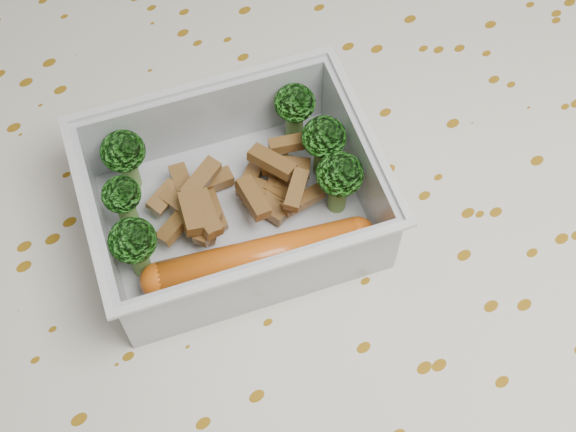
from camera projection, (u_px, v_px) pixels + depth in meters
dining_table at (282, 284)px, 0.58m from camera, size 1.40×0.90×0.75m
tablecloth at (282, 253)px, 0.53m from camera, size 1.46×0.96×0.19m
lunch_container at (235, 204)px, 0.48m from camera, size 0.20×0.18×0.06m
broccoli_florets at (231, 169)px, 0.48m from camera, size 0.16×0.12×0.05m
meat_pile at (243, 194)px, 0.49m from camera, size 0.11×0.08×0.03m
sausage at (260, 258)px, 0.47m from camera, size 0.13×0.07×0.02m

